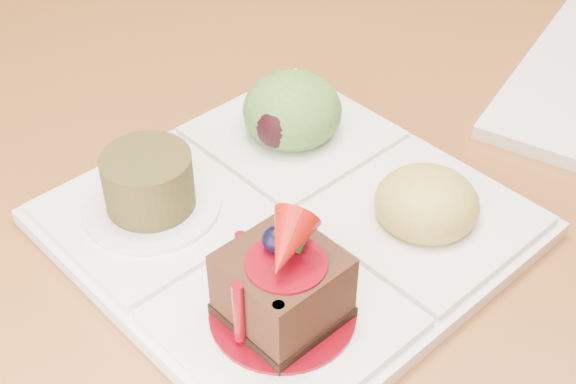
% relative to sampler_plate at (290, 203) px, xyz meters
% --- Properties ---
extents(ground, '(6.00, 6.00, 0.00)m').
position_rel_sampler_plate_xyz_m(ground, '(0.05, 0.58, -0.77)').
color(ground, '#552A18').
extents(sampler_plate, '(0.35, 0.35, 0.11)m').
position_rel_sampler_plate_xyz_m(sampler_plate, '(0.00, 0.00, 0.00)').
color(sampler_plate, white).
rests_on(sampler_plate, dining_table).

